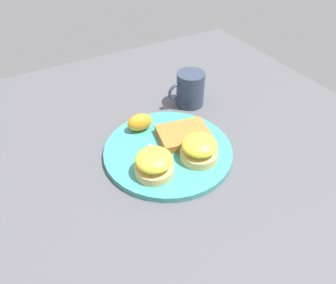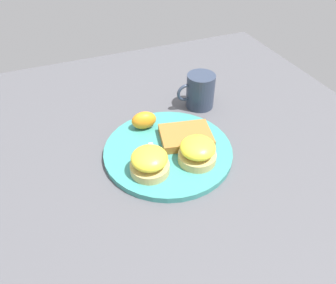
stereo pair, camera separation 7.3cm
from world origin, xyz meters
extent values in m
plane|color=#4C4C51|center=(0.00, 0.00, 0.00)|extent=(1.10, 1.10, 0.00)
cylinder|color=teal|center=(0.00, 0.00, 0.01)|extent=(0.29, 0.29, 0.01)
cylinder|color=tan|center=(0.06, 0.05, 0.02)|extent=(0.08, 0.08, 0.02)
ellipsoid|color=yellow|center=(0.06, 0.05, 0.05)|extent=(0.08, 0.08, 0.04)
cylinder|color=tan|center=(-0.04, 0.06, 0.02)|extent=(0.08, 0.08, 0.02)
ellipsoid|color=yellow|center=(-0.04, 0.06, 0.05)|extent=(0.08, 0.08, 0.04)
cube|color=#9E672C|center=(-0.05, -0.01, 0.02)|extent=(0.13, 0.11, 0.02)
ellipsoid|color=orange|center=(0.02, -0.09, 0.04)|extent=(0.06, 0.04, 0.04)
cube|color=silver|center=(0.05, 0.03, 0.02)|extent=(0.04, 0.12, 0.00)
cube|color=silver|center=(0.01, -0.11, 0.02)|extent=(0.03, 0.05, 0.00)
cylinder|color=#2D384C|center=(-0.15, -0.15, 0.05)|extent=(0.07, 0.07, 0.09)
torus|color=#2D384C|center=(-0.11, -0.15, 0.05)|extent=(0.05, 0.01, 0.05)
camera|label=1|loc=(0.27, 0.48, 0.51)|focal=35.00mm
camera|label=2|loc=(0.21, 0.51, 0.51)|focal=35.00mm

